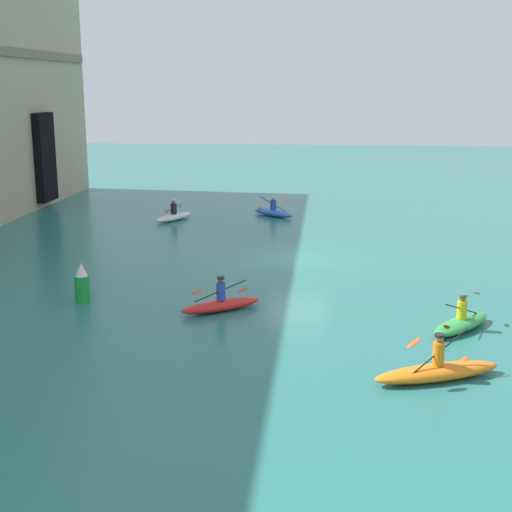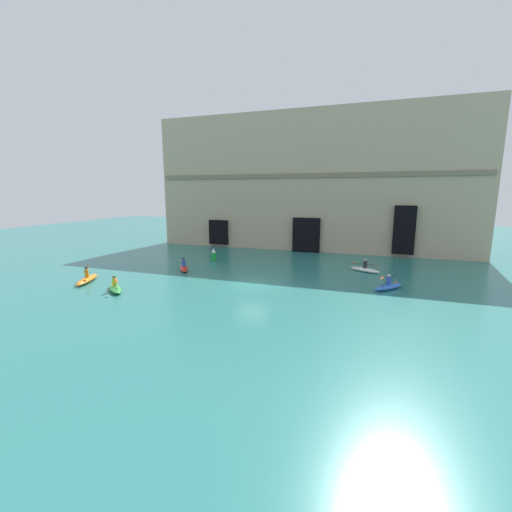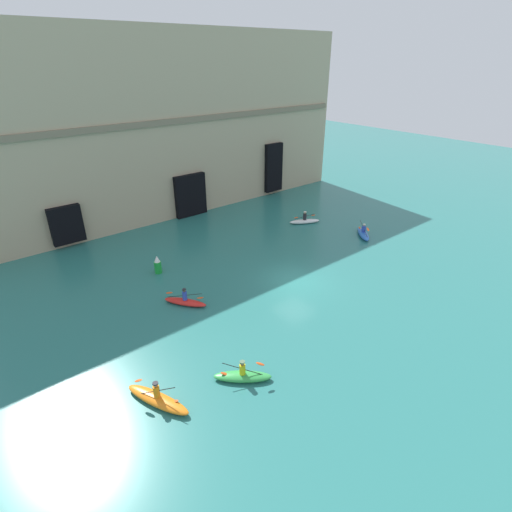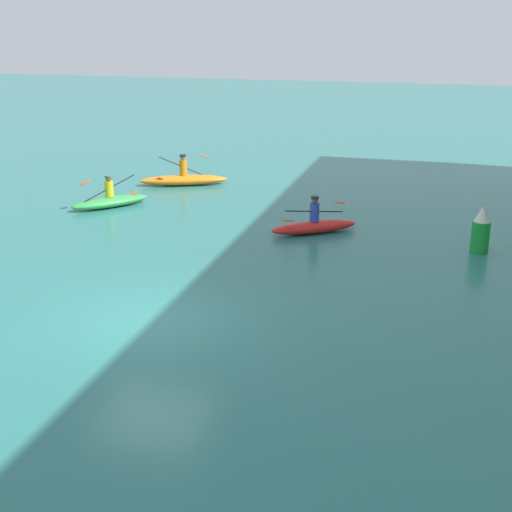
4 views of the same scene
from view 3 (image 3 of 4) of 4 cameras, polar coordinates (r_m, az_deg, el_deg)
The scene contains 8 objects.
ground_plane at distance 28.15m, azimuth 5.63°, elevation -3.51°, with size 120.00×120.00×0.00m, color #28706B.
cliff_bluff at distance 40.75m, azimuth -12.88°, elevation 17.74°, with size 38.51×6.69×16.42m.
kayak_green at distance 20.20m, azimuth -1.93°, elevation -16.74°, with size 2.66×2.39×1.13m.
kayak_red at distance 25.72m, azimuth -10.08°, elevation -6.40°, with size 2.15×2.68×1.15m.
kayak_blue at distance 36.04m, azimuth 15.07°, elevation 3.14°, with size 2.37×2.67×1.11m.
kayak_white at distance 37.80m, azimuth 6.95°, elevation 5.01°, with size 2.87×1.93×1.16m.
kayak_orange at distance 19.66m, azimuth -13.87°, elevation -19.21°, with size 2.02×3.47×1.25m.
marker_buoy at distance 29.57m, azimuth -13.87°, elevation -1.25°, with size 0.51×0.51×1.35m.
Camera 3 is at (-17.39, -17.04, 14.13)m, focal length 28.00 mm.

